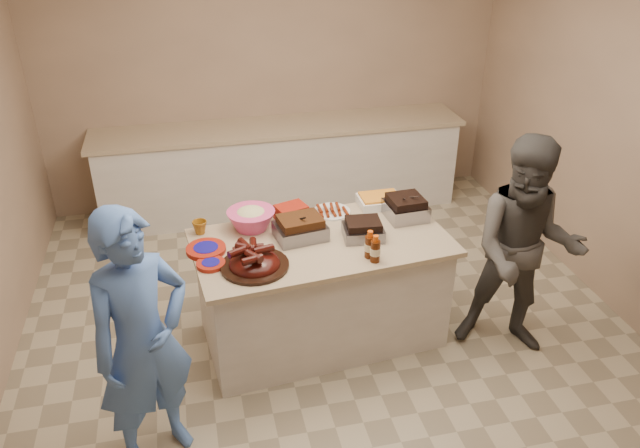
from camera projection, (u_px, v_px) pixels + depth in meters
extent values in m
cube|color=#47230F|center=(301.00, 238.00, 4.28)|extent=(0.37, 0.30, 0.10)
cube|color=black|center=(363.00, 237.00, 4.29)|extent=(0.29, 0.25, 0.08)
cube|color=gray|center=(405.00, 217.00, 4.54)|extent=(0.30, 0.30, 0.11)
cylinder|color=silver|center=(332.00, 212.00, 4.61)|extent=(0.28, 0.28, 0.05)
cube|color=orange|center=(379.00, 205.00, 4.71)|extent=(0.32, 0.23, 0.08)
cylinder|color=#421A06|center=(375.00, 261.00, 4.02)|extent=(0.07, 0.07, 0.19)
cylinder|color=#421A06|center=(369.00, 257.00, 4.06)|extent=(0.07, 0.07, 0.19)
cylinder|color=#F1C000|center=(296.00, 230.00, 4.38)|extent=(0.04, 0.04, 0.11)
imported|color=silver|center=(301.00, 222.00, 4.48)|extent=(0.14, 0.05, 0.13)
cylinder|color=maroon|center=(206.00, 251.00, 4.12)|extent=(0.29, 0.29, 0.03)
cylinder|color=maroon|center=(211.00, 266.00, 3.97)|extent=(0.20, 0.20, 0.03)
imported|color=#8C5812|center=(201.00, 233.00, 4.34)|extent=(0.11, 0.10, 0.10)
cube|color=maroon|center=(291.00, 219.00, 4.52)|extent=(0.25, 0.22, 0.11)
imported|color=#4B75C7|center=(161.00, 448.00, 3.73)|extent=(1.33, 1.68, 0.38)
imported|color=#484542|center=(507.00, 343.00, 4.57)|extent=(1.36, 1.78, 0.61)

